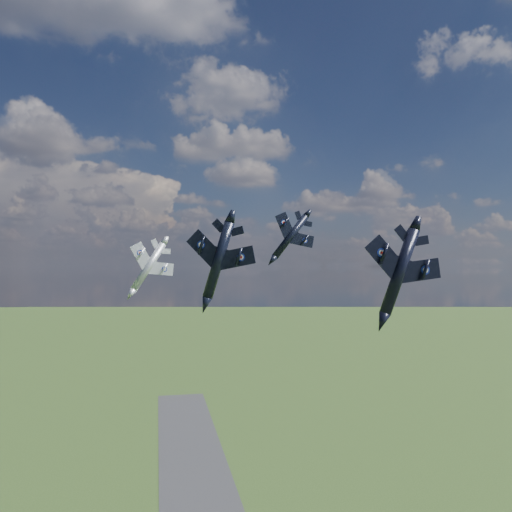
{
  "coord_description": "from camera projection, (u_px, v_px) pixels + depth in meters",
  "views": [
    {
      "loc": [
        -14.86,
        -70.41,
        81.36
      ],
      "look_at": [
        1.84,
        13.81,
        83.16
      ],
      "focal_mm": 35.0,
      "sensor_mm": 36.0,
      "label": 1
    }
  ],
  "objects": [
    {
      "name": "jet_high_navy",
      "position": [
        290.0,
        236.0,
        113.19
      ],
      "size": [
        12.34,
        17.06,
        9.95
      ],
      "primitive_type": null,
      "rotation": [
        0.0,
        0.67,
        0.07
      ],
      "color": "black"
    },
    {
      "name": "jet_right_navy",
      "position": [
        400.0,
        271.0,
        62.64
      ],
      "size": [
        12.34,
        16.06,
        6.87
      ],
      "primitive_type": null,
      "rotation": [
        0.0,
        0.36,
        -0.06
      ],
      "color": "black"
    },
    {
      "name": "jet_left_silver",
      "position": [
        149.0,
        266.0,
        94.55
      ],
      "size": [
        13.96,
        16.66,
        8.06
      ],
      "primitive_type": null,
      "rotation": [
        0.0,
        0.58,
        0.3
      ],
      "color": "#B0B5BB"
    },
    {
      "name": "jet_lead_navy",
      "position": [
        219.0,
        260.0,
        73.12
      ],
      "size": [
        17.04,
        19.19,
        6.45
      ],
      "primitive_type": null,
      "rotation": [
        0.0,
        0.3,
        -0.4
      ],
      "color": "black"
    }
  ]
}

